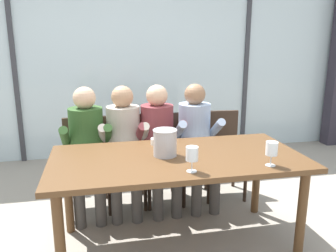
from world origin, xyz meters
TOP-DOWN VIEW (x-y plane):
  - ground at (0.00, 1.00)m, footprint 14.00×14.00m
  - window_glass_panel at (0.00, 2.39)m, footprint 7.12×0.03m
  - window_mullion_left at (-1.60, 2.37)m, footprint 0.06×0.06m
  - window_mullion_right at (1.60, 2.37)m, footprint 0.06×0.06m
  - hillside_vineyard at (0.00, 6.17)m, footprint 13.12×2.40m
  - dining_table at (0.00, 0.00)m, footprint 1.92×0.94m
  - chair_near_curtain at (-0.71, 0.87)m, footprint 0.46×0.46m
  - chair_left_of_center at (-0.34, 0.88)m, footprint 0.46×0.46m
  - chair_center at (0.03, 0.88)m, footprint 0.45×0.45m
  - chair_right_of_center at (0.37, 0.87)m, footprint 0.45×0.45m
  - chair_near_window_right at (0.69, 0.89)m, footprint 0.47×0.47m
  - person_olive_shirt at (-0.69, 0.74)m, footprint 0.47×0.62m
  - person_beige_jumper at (-0.35, 0.74)m, footprint 0.48×0.62m
  - person_maroon_top at (-0.01, 0.74)m, footprint 0.48×0.62m
  - person_pale_blue_shirt at (0.37, 0.74)m, footprint 0.47×0.61m
  - ice_bucket_primary at (-0.09, 0.03)m, footprint 0.19×0.19m
  - tasting_bowl at (-0.08, 0.33)m, footprint 0.14×0.14m
  - wine_glass_by_left_taster at (0.59, -0.34)m, footprint 0.08×0.08m
  - wine_glass_near_bucket at (0.02, -0.33)m, footprint 0.08×0.08m

SIDE VIEW (x-z plane):
  - ground at x=0.00m, z-range 0.00..0.00m
  - chair_near_curtain at x=-0.71m, z-range 0.07..0.95m
  - chair_left_of_center at x=-0.34m, z-range 0.07..0.95m
  - chair_center at x=0.03m, z-range 0.07..0.95m
  - chair_right_of_center at x=0.37m, z-range 0.07..0.95m
  - chair_near_window_right at x=0.69m, z-range 0.07..0.95m
  - dining_table at x=0.00m, z-range 0.29..1.05m
  - person_olive_shirt at x=-0.69m, z-range 0.08..1.28m
  - person_beige_jumper at x=-0.35m, z-range 0.08..1.28m
  - person_maroon_top at x=-0.01m, z-range 0.08..1.28m
  - person_pale_blue_shirt at x=0.37m, z-range 0.08..1.28m
  - tasting_bowl at x=-0.08m, z-range 0.75..0.80m
  - hillside_vineyard at x=0.00m, z-range 0.00..1.58m
  - ice_bucket_primary at x=-0.09m, z-range 0.75..0.96m
  - wine_glass_by_left_taster at x=0.59m, z-range 0.78..0.96m
  - wine_glass_near_bucket at x=0.02m, z-range 0.78..0.96m
  - window_glass_panel at x=0.00m, z-range 0.00..2.60m
  - window_mullion_left at x=-1.60m, z-range 0.00..2.60m
  - window_mullion_right at x=1.60m, z-range 0.00..2.60m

